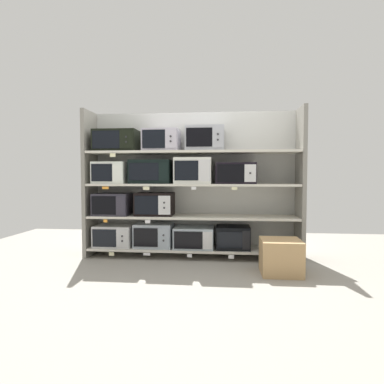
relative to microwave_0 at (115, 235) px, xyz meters
The scene contains 33 objects.
ground 1.47m from the microwave_0, 43.72° to the right, with size 6.71×6.00×0.02m, color gray.
back_panel 1.28m from the microwave_0, 13.28° to the left, with size 2.91×0.04×1.93m, color #B2B2AD.
upright_left 0.78m from the microwave_0, behind, with size 0.05×0.44×1.93m, color gray.
upright_right 2.52m from the microwave_0, ahead, with size 0.05×0.44×1.93m, color gray.
shelf_0 1.05m from the microwave_0, ahead, with size 2.71×0.44×0.03m, color beige.
microwave_0 is the anchor object (origin of this frame).
microwave_1 0.53m from the microwave_0, ahead, with size 0.49×0.37×0.31m.
microwave_2 1.07m from the microwave_0, ahead, with size 0.51×0.43×0.27m.
microwave_3 1.58m from the microwave_0, ahead, with size 0.43×0.38×0.29m.
price_tag_0 0.30m from the microwave_0, 83.54° to the right, with size 0.07×0.00×0.05m, color beige.
price_tag_1 0.57m from the microwave_0, 24.42° to the right, with size 0.09×0.00×0.03m, color white.
price_tag_2 1.07m from the microwave_0, 12.09° to the right, with size 0.06×0.00×0.04m, color white.
price_tag_3 1.58m from the microwave_0, ahead, with size 0.07×0.00×0.05m, color white.
shelf_1 1.07m from the microwave_0, ahead, with size 2.71×0.44×0.03m, color beige.
microwave_4 0.42m from the microwave_0, behind, with size 0.47×0.42×0.29m.
microwave_5 0.69m from the microwave_0, ahead, with size 0.49×0.36×0.30m.
price_tag_4 0.32m from the microwave_0, 102.68° to the right, with size 0.05×0.00×0.04m, color orange.
price_tag_5 0.59m from the microwave_0, 23.81° to the right, with size 0.07×0.00×0.04m, color white.
shelf_2 1.25m from the microwave_0, ahead, with size 2.71×0.44×0.03m, color beige.
microwave_6 0.84m from the microwave_0, behind, with size 0.43×0.41×0.28m.
microwave_7 0.99m from the microwave_0, ahead, with size 0.54×0.36×0.31m.
microwave_8 1.37m from the microwave_0, ahead, with size 0.47×0.41×0.33m.
microwave_9 1.81m from the microwave_0, ahead, with size 0.50×0.44×0.27m.
price_tag_6 0.69m from the microwave_0, 100.98° to the right, with size 0.08×0.00×0.03m, color orange.
price_tag_7 0.84m from the microwave_0, 24.53° to the right, with size 0.08×0.00×0.04m, color beige.
price_tag_8 1.28m from the microwave_0, 11.51° to the right, with size 0.06×0.00×0.03m, color white.
price_tag_9 1.73m from the microwave_0, ahead, with size 0.07×0.00×0.04m, color beige.
shelf_3 1.52m from the microwave_0, ahead, with size 2.71×0.44×0.03m, color beige.
microwave_10 1.27m from the microwave_0, ahead, with size 0.57×0.35×0.29m.
microwave_11 1.42m from the microwave_0, ahead, with size 0.46×0.40×0.28m.
microwave_12 1.76m from the microwave_0, ahead, with size 0.49×0.41×0.31m.
price_tag_10 1.09m from the microwave_0, 75.66° to the right, with size 0.07×0.00×0.05m, color beige.
shipping_carton 2.18m from the microwave_0, 17.04° to the right, with size 0.43×0.43×0.38m, color tan.
Camera 1 is at (0.41, -4.28, 1.08)m, focal length 30.86 mm.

